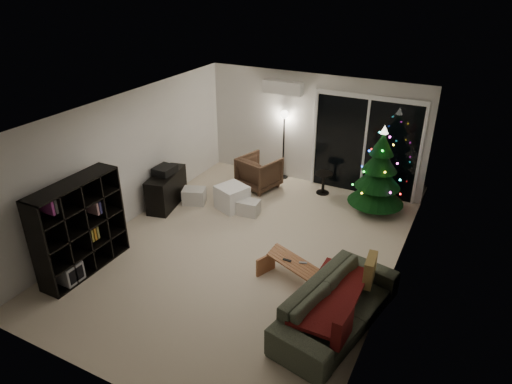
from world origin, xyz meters
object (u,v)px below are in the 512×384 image
at_px(armchair, 259,172).
at_px(coffee_table, 295,272).
at_px(bookshelf, 71,225).
at_px(christmas_tree, 379,170).
at_px(sofa, 338,306).
at_px(media_cabinet, 167,189).

distance_m(armchair, coffee_table, 3.50).
distance_m(bookshelf, christmas_tree, 5.75).
bearing_deg(coffee_table, christmas_tree, 101.88).
xyz_separation_m(bookshelf, christmas_tree, (3.94, 4.18, 0.12)).
height_order(bookshelf, sofa, bookshelf).
xyz_separation_m(armchair, coffee_table, (2.07, -2.81, -0.19)).
height_order(armchair, christmas_tree, christmas_tree).
bearing_deg(christmas_tree, bookshelf, -133.33).
xyz_separation_m(media_cabinet, armchair, (1.34, 1.63, 0.01)).
relative_size(media_cabinet, armchair, 1.41).
distance_m(armchair, sofa, 4.54).
bearing_deg(armchair, sofa, 146.71).
relative_size(armchair, christmas_tree, 0.44).
height_order(bookshelf, media_cabinet, bookshelf).
relative_size(armchair, coffee_table, 0.73).
distance_m(bookshelf, coffee_table, 3.69).
distance_m(armchair, christmas_tree, 2.66).
height_order(coffee_table, christmas_tree, christmas_tree).
height_order(bookshelf, coffee_table, bookshelf).
bearing_deg(christmas_tree, sofa, -84.25).
relative_size(sofa, coffee_table, 2.00).
bearing_deg(coffee_table, sofa, -12.89).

